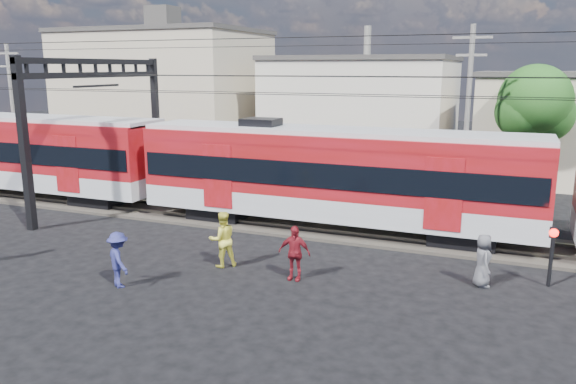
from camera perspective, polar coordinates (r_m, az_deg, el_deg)
name	(u,v)px	position (r m, az deg, el deg)	size (l,w,h in m)	color
ground	(200,297)	(16.83, -8.95, -10.49)	(120.00, 120.00, 0.00)	black
track_bed	(298,225)	(23.63, 0.99, -3.37)	(70.00, 3.40, 0.12)	#2D2823
rail_near	(291,227)	(22.92, 0.32, -3.56)	(70.00, 0.12, 0.12)	#59544C
rail_far	(304,218)	(24.27, 1.62, -2.65)	(70.00, 0.12, 0.12)	#59544C
commuter_train	(339,173)	(22.54, 5.19, 1.91)	(50.30, 3.08, 4.17)	black
catenary	(121,99)	(27.07, -16.56, 9.07)	(70.00, 9.30, 7.52)	black
building_west	(166,92)	(44.93, -12.27, 9.87)	(14.28, 10.20, 9.30)	tan
building_midwest	(365,108)	(41.57, 7.87, 8.46)	(12.24, 12.24, 7.30)	beige
utility_pole_mid	(468,110)	(28.38, 17.78, 7.91)	(1.80, 0.24, 8.50)	slate
utility_pole_west	(12,103)	(40.64, -26.21, 8.09)	(1.80, 0.24, 8.00)	slate
tree_near	(538,105)	(31.40, 24.10, 8.04)	(3.82, 3.64, 6.72)	#382619
pedestrian_b	(223,239)	(18.87, -6.67, -4.79)	(0.92, 0.72, 1.90)	#D6D043
pedestrian_c	(119,260)	(17.83, -16.83, -6.60)	(1.11, 0.64, 1.72)	navy
pedestrian_d	(294,253)	(17.63, 0.64, -6.20)	(1.03, 0.43, 1.76)	maroon
pedestrian_e	(483,261)	(18.12, 19.18, -6.59)	(0.80, 0.52, 1.64)	#4F5055
crossing_signal	(552,246)	(18.73, 25.28, -4.94)	(0.27, 0.27, 1.88)	black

